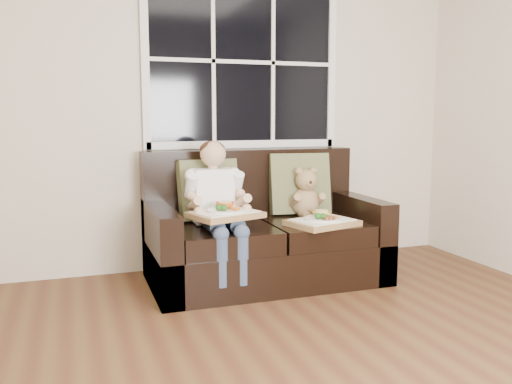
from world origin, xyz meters
name	(u,v)px	position (x,y,z in m)	size (l,w,h in m)	color
room_walls	(351,9)	(0.00, 0.00, 1.59)	(4.52, 5.02, 2.71)	beige
window_back	(243,62)	(0.39, 2.48, 1.65)	(1.62, 0.04, 1.37)	black
loveseat	(262,238)	(0.39, 2.02, 0.31)	(1.70, 0.92, 0.96)	black
pillow_left	(208,190)	(0.02, 2.17, 0.67)	(0.46, 0.24, 0.46)	#61653E
pillow_right	(299,184)	(0.76, 2.17, 0.69)	(0.50, 0.28, 0.49)	#61653E
child	(217,197)	(0.01, 1.89, 0.66)	(0.41, 0.60, 0.92)	white
teddy_bear	(306,196)	(0.77, 2.06, 0.61)	(0.23, 0.30, 0.40)	#A78158
tray_left	(225,213)	(0.02, 1.71, 0.58)	(0.53, 0.46, 0.10)	#AD804E
tray_right	(322,221)	(0.72, 1.68, 0.48)	(0.53, 0.46, 0.10)	#AD804E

